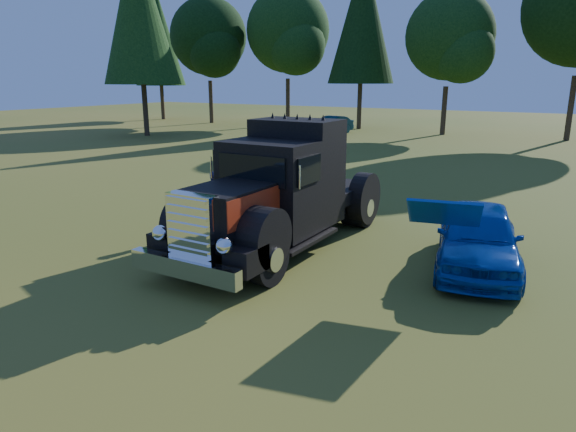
{
  "coord_description": "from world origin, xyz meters",
  "views": [
    {
      "loc": [
        5.59,
        -8.6,
        3.95
      ],
      "look_at": [
        0.27,
        0.34,
        1.16
      ],
      "focal_mm": 32.0,
      "sensor_mm": 36.0,
      "label": 1
    }
  ],
  "objects_px": {
    "spectator_near": "(217,201)",
    "distant_teal_car": "(331,125)",
    "diamond_t_truck": "(278,196)",
    "hotrod_coupe": "(478,237)",
    "spectator_far": "(246,197)"
  },
  "relations": [
    {
      "from": "spectator_near",
      "to": "distant_teal_car",
      "type": "distance_m",
      "value": 25.43
    },
    {
      "from": "distant_teal_car",
      "to": "spectator_far",
      "type": "bearing_deg",
      "value": -58.15
    },
    {
      "from": "distant_teal_car",
      "to": "spectator_near",
      "type": "bearing_deg",
      "value": -59.87
    },
    {
      "from": "diamond_t_truck",
      "to": "hotrod_coupe",
      "type": "height_order",
      "value": "diamond_t_truck"
    },
    {
      "from": "hotrod_coupe",
      "to": "spectator_near",
      "type": "xyz_separation_m",
      "value": [
        -6.62,
        -0.49,
        0.09
      ]
    },
    {
      "from": "spectator_near",
      "to": "spectator_far",
      "type": "xyz_separation_m",
      "value": [
        0.64,
        0.46,
        0.09
      ]
    },
    {
      "from": "diamond_t_truck",
      "to": "distant_teal_car",
      "type": "bearing_deg",
      "value": 113.39
    },
    {
      "from": "hotrod_coupe",
      "to": "distant_teal_car",
      "type": "xyz_separation_m",
      "value": [
        -14.97,
        23.53,
        -0.07
      ]
    },
    {
      "from": "diamond_t_truck",
      "to": "spectator_far",
      "type": "distance_m",
      "value": 1.89
    },
    {
      "from": "diamond_t_truck",
      "to": "spectator_far",
      "type": "xyz_separation_m",
      "value": [
        -1.59,
        0.94,
        -0.4
      ]
    },
    {
      "from": "hotrod_coupe",
      "to": "spectator_far",
      "type": "bearing_deg",
      "value": -179.75
    },
    {
      "from": "diamond_t_truck",
      "to": "spectator_near",
      "type": "xyz_separation_m",
      "value": [
        -2.23,
        0.48,
        -0.49
      ]
    },
    {
      "from": "spectator_near",
      "to": "distant_teal_car",
      "type": "height_order",
      "value": "spectator_near"
    },
    {
      "from": "hotrod_coupe",
      "to": "diamond_t_truck",
      "type": "bearing_deg",
      "value": -167.61
    },
    {
      "from": "diamond_t_truck",
      "to": "spectator_far",
      "type": "height_order",
      "value": "diamond_t_truck"
    }
  ]
}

